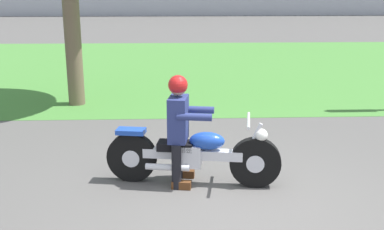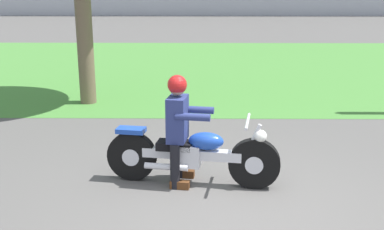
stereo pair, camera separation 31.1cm
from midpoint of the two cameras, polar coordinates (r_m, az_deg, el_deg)
name	(u,v)px [view 2 (the right image)]	position (r m, az deg, el deg)	size (l,w,h in m)	color
ground	(233,214)	(5.32, 6.77, -11.92)	(120.00, 120.00, 0.00)	#565451
grass_verge	(211,66)	(14.74, 2.88, 5.99)	(60.00, 12.00, 0.01)	#478438
motorcycle_lead	(192,155)	(5.90, 1.55, -4.84)	(2.20, 0.69, 0.88)	black
rider_lead	(179,121)	(5.79, -0.06, -0.79)	(0.60, 0.52, 1.40)	black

